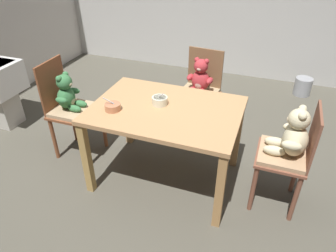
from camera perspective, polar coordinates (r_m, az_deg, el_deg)
The scene contains 8 objects.
ground_plane at distance 2.87m, azimuth -0.35°, elevation -9.46°, with size 5.20×5.20×0.04m.
dining_table at distance 2.48m, azimuth -0.39°, elevation 1.40°, with size 1.17×0.84×0.71m.
teddy_chair_near_right at distance 2.43m, azimuth 21.65°, elevation -3.22°, with size 0.37×0.39×0.88m.
teddy_chair_near_left at distance 2.99m, azimuth -17.73°, elevation 4.14°, with size 0.42×0.39×0.93m.
teddy_chair_far_center at distance 3.17m, azimuth 5.80°, elevation 7.31°, with size 0.44×0.45×0.89m.
porridge_bowl_cream_center at distance 2.47m, azimuth -1.54°, elevation 4.74°, with size 0.13×0.13×0.13m.
porridge_bowl_terracotta_near_left at distance 2.43m, azimuth -10.17°, elevation 3.52°, with size 0.13×0.12×0.11m.
metal_pail at distance 4.53m, azimuth 23.62°, elevation 6.72°, with size 0.22×0.22×0.23m, color #93969B.
Camera 1 is at (0.74, -1.98, 1.92)m, focal length 33.01 mm.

